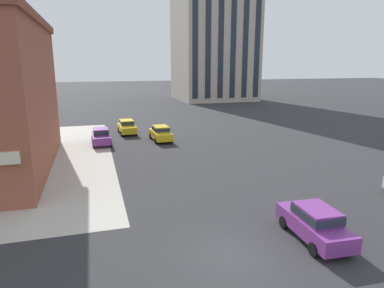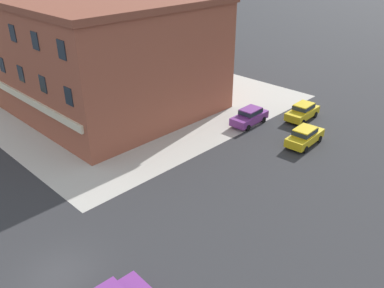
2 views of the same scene
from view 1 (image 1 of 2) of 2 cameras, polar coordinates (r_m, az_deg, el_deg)
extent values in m
plane|color=#2D2D30|center=(16.02, 6.57, -18.03)|extent=(320.00, 320.00, 0.00)
cube|color=gold|center=(37.85, -5.24, 1.58)|extent=(1.96, 4.48, 0.76)
cube|color=gold|center=(37.58, -5.21, 2.55)|extent=(1.59, 2.18, 0.60)
cube|color=#232D38|center=(37.58, -5.21, 2.55)|extent=(1.63, 2.27, 0.40)
cylinder|color=black|center=(39.05, -6.90, 1.33)|extent=(0.25, 0.65, 0.64)
cylinder|color=black|center=(39.42, -4.52, 1.50)|extent=(0.25, 0.65, 0.64)
cylinder|color=black|center=(36.45, -5.99, 0.50)|extent=(0.25, 0.65, 0.64)
cylinder|color=black|center=(36.84, -3.46, 0.68)|extent=(0.25, 0.65, 0.64)
cube|color=gold|center=(42.21, -10.76, 2.61)|extent=(1.94, 4.47, 0.76)
cube|color=gold|center=(42.24, -10.83, 3.55)|extent=(1.58, 2.17, 0.60)
cube|color=#232D38|center=(42.24, -10.83, 3.55)|extent=(1.62, 2.26, 0.40)
cylinder|color=black|center=(41.08, -9.31, 1.84)|extent=(0.25, 0.65, 0.64)
cylinder|color=black|center=(40.85, -11.62, 1.68)|extent=(0.25, 0.65, 0.64)
cylinder|color=black|center=(43.73, -9.91, 2.50)|extent=(0.25, 0.65, 0.64)
cylinder|color=black|center=(43.51, -12.08, 2.35)|extent=(0.25, 0.65, 0.64)
cube|color=#7A3389|center=(17.91, 19.61, -12.66)|extent=(1.97, 4.48, 0.76)
cube|color=#7A3389|center=(17.52, 20.05, -10.85)|extent=(1.59, 2.18, 0.60)
cube|color=#232D38|center=(17.52, 20.05, -10.85)|extent=(1.63, 2.27, 0.40)
cylinder|color=black|center=(18.71, 15.01, -12.46)|extent=(0.25, 0.65, 0.64)
cylinder|color=black|center=(19.52, 19.43, -11.67)|extent=(0.25, 0.65, 0.64)
cylinder|color=black|center=(16.66, 19.63, -16.19)|extent=(0.25, 0.65, 0.64)
cylinder|color=black|center=(17.56, 24.37, -15.03)|extent=(0.25, 0.65, 0.64)
cube|color=#7A3389|center=(37.25, -14.86, 1.00)|extent=(1.88, 4.45, 0.76)
cube|color=#7A3389|center=(37.27, -14.94, 2.07)|extent=(1.56, 2.15, 0.60)
cube|color=#232D38|center=(37.27, -14.94, 2.07)|extent=(1.59, 2.24, 0.40)
cylinder|color=black|center=(36.05, -13.38, 0.07)|extent=(0.24, 0.65, 0.64)
cylinder|color=black|center=(35.97, -16.03, -0.12)|extent=(0.24, 0.65, 0.64)
cylinder|color=black|center=(38.71, -13.72, 0.94)|extent=(0.24, 0.65, 0.64)
cylinder|color=black|center=(38.64, -16.19, 0.77)|extent=(0.24, 0.65, 0.64)
camera|label=2|loc=(24.58, 63.17, 26.70)|focal=36.93mm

